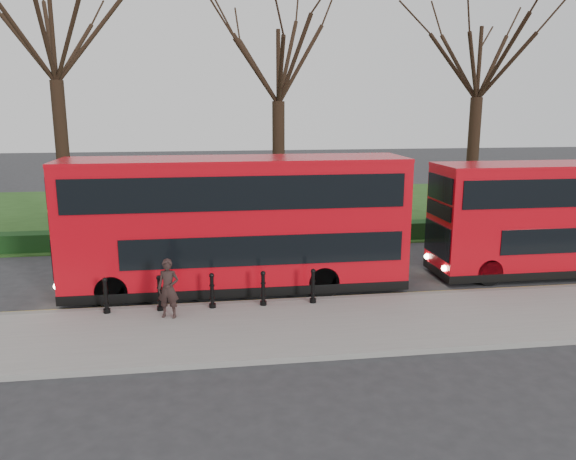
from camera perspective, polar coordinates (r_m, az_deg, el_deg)
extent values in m
plane|color=#28282B|center=(18.18, -3.17, -6.61)|extent=(120.00, 120.00, 0.00)
cube|color=gray|center=(15.36, -2.15, -9.99)|extent=(60.00, 4.00, 0.15)
cube|color=slate|center=(17.21, -2.87, -7.46)|extent=(60.00, 0.25, 0.16)
cube|color=#234617|center=(32.69, -5.54, 2.01)|extent=(60.00, 18.00, 0.06)
cube|color=black|center=(24.59, -4.61, -0.57)|extent=(60.00, 0.90, 0.80)
cube|color=yellow|center=(17.52, -2.97, -7.34)|extent=(60.00, 0.10, 0.01)
cube|color=yellow|center=(17.70, -3.03, -7.12)|extent=(60.00, 0.10, 0.01)
cylinder|color=black|center=(27.99, -21.87, 6.67)|extent=(0.60, 0.60, 7.08)
cylinder|color=black|center=(27.48, -0.96, 6.52)|extent=(0.60, 0.60, 6.16)
cylinder|color=black|center=(30.40, 18.21, 6.67)|extent=(0.60, 0.60, 6.37)
cylinder|color=black|center=(16.89, -18.02, -6.41)|extent=(0.15, 0.15, 1.00)
cylinder|color=black|center=(16.69, -12.91, -6.33)|extent=(0.15, 0.15, 1.00)
cylinder|color=black|center=(16.63, -7.72, -6.19)|extent=(0.15, 0.15, 1.00)
cylinder|color=black|center=(16.70, -2.54, -6.00)|extent=(0.15, 0.15, 1.00)
cylinder|color=black|center=(16.91, 2.56, -5.77)|extent=(0.15, 0.15, 1.00)
cube|color=red|center=(18.14, -5.26, 0.99)|extent=(10.85, 2.47, 3.99)
cube|color=black|center=(18.66, -5.14, -5.18)|extent=(10.87, 2.49, 0.30)
cube|color=black|center=(17.15, -2.36, -2.09)|extent=(8.68, 0.04, 0.94)
cube|color=black|center=(16.73, -5.10, 3.71)|extent=(10.26, 0.04, 1.04)
cube|color=black|center=(18.62, -22.26, 1.41)|extent=(0.06, 2.17, 0.54)
cylinder|color=black|center=(17.79, -17.48, -5.95)|extent=(0.99, 0.30, 0.99)
cylinder|color=black|center=(19.84, -16.52, -3.99)|extent=(0.99, 0.30, 0.99)
cylinder|color=black|center=(17.90, 3.63, -5.26)|extent=(0.99, 0.30, 0.99)
cylinder|color=black|center=(19.94, 2.35, -3.38)|extent=(0.99, 0.30, 0.99)
cube|color=red|center=(22.46, 26.86, 1.42)|extent=(9.97, 2.27, 3.67)
cube|color=black|center=(22.85, 26.39, -3.21)|extent=(9.99, 2.29, 0.27)
cube|color=black|center=(19.97, 15.08, 1.97)|extent=(0.06, 1.99, 0.50)
cylinder|color=black|center=(20.17, 19.72, -4.06)|extent=(0.91, 0.27, 0.91)
cylinder|color=black|center=(21.88, 17.31, -2.62)|extent=(0.91, 0.27, 0.91)
imported|color=black|center=(16.00, -12.06, -5.83)|extent=(0.69, 0.54, 1.68)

